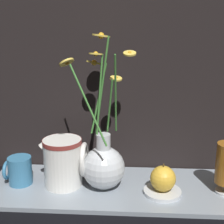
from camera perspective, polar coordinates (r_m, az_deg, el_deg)
The scene contains 7 objects.
ground_plane at distance 0.91m, azimuth 0.63°, elevation -14.04°, with size 6.00×6.00×0.00m, color black.
shelf at distance 0.91m, azimuth 0.63°, elevation -13.70°, with size 0.73×0.25×0.01m.
vase_with_flowers at distance 0.87m, azimuth -1.58°, elevation -9.25°, with size 0.18×0.19×0.42m.
yellow_mug at distance 0.94m, azimuth -16.64°, elevation -10.23°, with size 0.08×0.07×0.08m.
ceramic_pitcher at distance 0.89m, azimuth -8.79°, elevation -8.80°, with size 0.13×0.11×0.15m.
saucer_plate at distance 0.88m, azimuth 9.18°, elevation -14.21°, with size 0.10×0.10×0.01m.
orange_fruit at distance 0.86m, azimuth 9.30°, elevation -11.92°, with size 0.07×0.07×0.08m.
Camera 1 is at (0.04, -0.79, 0.45)m, focal length 50.00 mm.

